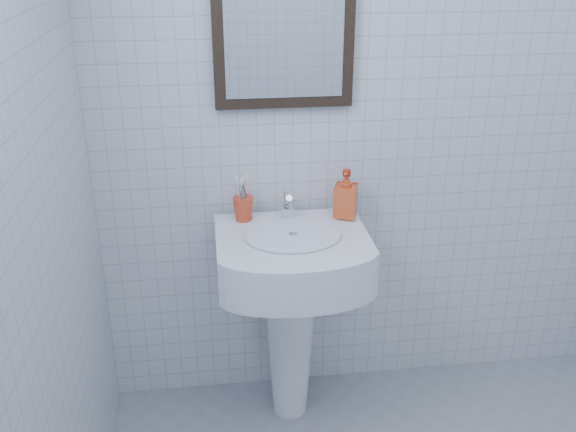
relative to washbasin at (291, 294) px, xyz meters
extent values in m
cube|color=silver|center=(0.38, 0.21, 0.68)|extent=(2.20, 0.02, 2.50)
cone|color=white|center=(0.00, 0.02, -0.22)|extent=(0.21, 0.21, 0.68)
cube|color=white|center=(0.00, -0.03, 0.18)|extent=(0.55, 0.39, 0.17)
cube|color=white|center=(0.00, 0.13, 0.26)|extent=(0.55, 0.10, 0.03)
cylinder|color=white|center=(0.00, -0.05, 0.27)|extent=(0.34, 0.34, 0.01)
cylinder|color=silver|center=(0.00, 0.10, 0.29)|extent=(0.05, 0.05, 0.05)
cylinder|color=silver|center=(0.00, 0.09, 0.35)|extent=(0.02, 0.09, 0.07)
cylinder|color=silver|center=(0.00, 0.12, 0.33)|extent=(0.03, 0.05, 0.08)
imported|color=red|center=(0.22, 0.10, 0.36)|extent=(0.11, 0.11, 0.18)
cube|color=black|center=(0.00, 0.20, 0.98)|extent=(0.50, 0.04, 0.62)
cube|color=white|center=(0.00, 0.18, 0.98)|extent=(0.42, 0.00, 0.54)
camera|label=1|loc=(-0.29, -2.09, 1.25)|focal=40.00mm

